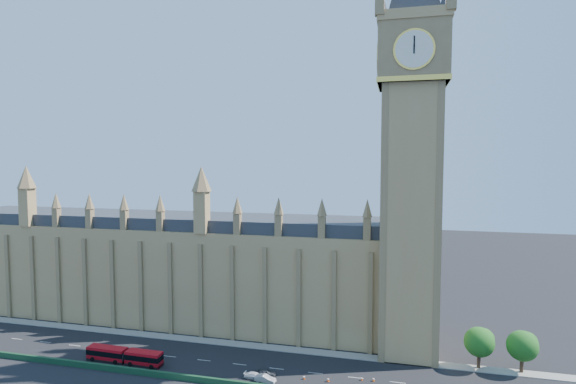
% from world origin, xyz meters
% --- Properties ---
extents(ground, '(400.00, 400.00, 0.00)m').
position_xyz_m(ground, '(0.00, 0.00, 0.00)').
color(ground, black).
rests_on(ground, ground).
extents(palace_westminster, '(120.00, 20.00, 28.00)m').
position_xyz_m(palace_westminster, '(-25.00, 22.00, 13.86)').
color(palace_westminster, '#AA8252').
rests_on(palace_westminster, ground).
extents(elizabeth_tower, '(20.59, 20.59, 105.00)m').
position_xyz_m(elizabeth_tower, '(38.00, 13.99, 54.56)').
color(elizabeth_tower, '#AA8252').
rests_on(elizabeth_tower, ground).
extents(bridge_parapet, '(160.00, 0.60, 1.20)m').
position_xyz_m(bridge_parapet, '(0.00, -9.00, 0.60)').
color(bridge_parapet, '#1E4C2D').
rests_on(bridge_parapet, ground).
extents(kerb_north, '(160.00, 3.00, 0.16)m').
position_xyz_m(kerb_north, '(0.00, 9.50, 0.08)').
color(kerb_north, gray).
rests_on(kerb_north, ground).
extents(tree_east_near, '(6.00, 6.00, 8.50)m').
position_xyz_m(tree_east_near, '(52.22, 10.08, 5.64)').
color(tree_east_near, '#382619').
rests_on(tree_east_near, ground).
extents(tree_east_far, '(6.00, 6.00, 8.50)m').
position_xyz_m(tree_east_far, '(60.22, 10.08, 5.64)').
color(tree_east_far, '#382619').
rests_on(tree_east_far, ground).
extents(red_bus, '(17.07, 3.00, 2.89)m').
position_xyz_m(red_bus, '(-19.73, -4.97, 1.52)').
color(red_bus, '#B80C16').
rests_on(red_bus, ground).
extents(car_grey, '(4.03, 1.85, 1.34)m').
position_xyz_m(car_grey, '(10.78, -3.51, 0.67)').
color(car_grey, '#3A3D41').
rests_on(car_grey, ground).
extents(car_silver, '(4.33, 1.97, 1.38)m').
position_xyz_m(car_silver, '(11.35, -5.95, 0.69)').
color(car_silver, '#95969C').
rests_on(car_silver, ground).
extents(car_white, '(4.20, 1.82, 1.20)m').
position_xyz_m(car_white, '(8.97, -5.09, 0.60)').
color(car_white, silver).
rests_on(car_white, ground).
extents(cone_a, '(0.53, 0.53, 0.72)m').
position_xyz_m(cone_a, '(31.47, -0.60, 0.36)').
color(cone_a, black).
rests_on(cone_a, ground).
extents(cone_b, '(0.44, 0.44, 0.66)m').
position_xyz_m(cone_b, '(29.27, -0.82, 0.33)').
color(cone_b, black).
rests_on(cone_b, ground).
extents(cone_c, '(0.54, 0.54, 0.80)m').
position_xyz_m(cone_c, '(23.03, -2.86, 0.40)').
color(cone_c, black).
rests_on(cone_c, ground).
extents(cone_d, '(0.48, 0.48, 0.76)m').
position_xyz_m(cone_d, '(18.36, -3.01, 0.37)').
color(cone_d, black).
rests_on(cone_d, ground).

